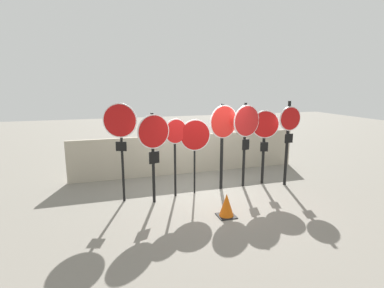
# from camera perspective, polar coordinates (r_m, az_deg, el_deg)

# --- Properties ---
(ground_plane) EXTENTS (40.00, 40.00, 0.00)m
(ground_plane) POSITION_cam_1_polar(r_m,az_deg,el_deg) (8.67, 3.47, -9.20)
(ground_plane) COLOR gray
(fence_back) EXTENTS (7.93, 0.12, 1.35)m
(fence_back) POSITION_cam_1_polar(r_m,az_deg,el_deg) (10.32, -0.47, -1.88)
(fence_back) COLOR #A89E89
(fence_back) RESTS_ON ground
(stop_sign_0) EXTENTS (0.83, 0.33, 2.59)m
(stop_sign_0) POSITION_cam_1_polar(r_m,az_deg,el_deg) (7.72, -13.48, 2.69)
(stop_sign_0) COLOR black
(stop_sign_0) RESTS_ON ground
(stop_sign_1) EXTENTS (0.84, 0.27, 2.34)m
(stop_sign_1) POSITION_cam_1_polar(r_m,az_deg,el_deg) (7.55, -7.34, 0.68)
(stop_sign_1) COLOR black
(stop_sign_1) RESTS_ON ground
(stop_sign_2) EXTENTS (0.66, 0.21, 2.16)m
(stop_sign_2) POSITION_cam_1_polar(r_m,az_deg,el_deg) (7.94, -3.14, 0.87)
(stop_sign_2) COLOR black
(stop_sign_2) RESTS_ON ground
(stop_sign_3) EXTENTS (0.86, 0.11, 2.11)m
(stop_sign_3) POSITION_cam_1_polar(r_m,az_deg,el_deg) (8.13, 0.60, 1.08)
(stop_sign_3) COLOR black
(stop_sign_3) RESTS_ON ground
(stop_sign_4) EXTENTS (0.91, 0.27, 2.50)m
(stop_sign_4) POSITION_cam_1_polar(r_m,az_deg,el_deg) (8.52, 5.96, 2.57)
(stop_sign_4) COLOR black
(stop_sign_4) RESTS_ON ground
(stop_sign_5) EXTENTS (0.91, 0.24, 2.52)m
(stop_sign_5) POSITION_cam_1_polar(r_m,az_deg,el_deg) (8.85, 10.25, 2.84)
(stop_sign_5) COLOR black
(stop_sign_5) RESTS_ON ground
(stop_sign_6) EXTENTS (0.81, 0.29, 2.28)m
(stop_sign_6) POSITION_cam_1_polar(r_m,az_deg,el_deg) (9.24, 13.67, 1.91)
(stop_sign_6) COLOR black
(stop_sign_6) RESTS_ON ground
(stop_sign_7) EXTENTS (0.72, 0.16, 2.56)m
(stop_sign_7) POSITION_cam_1_polar(r_m,az_deg,el_deg) (9.29, 17.94, 2.39)
(stop_sign_7) COLOR black
(stop_sign_7) RESTS_ON ground
(traffic_cone_0) EXTENTS (0.41, 0.41, 0.56)m
(traffic_cone_0) POSITION_cam_1_polar(r_m,az_deg,el_deg) (7.15, 6.60, -11.51)
(traffic_cone_0) COLOR black
(traffic_cone_0) RESTS_ON ground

